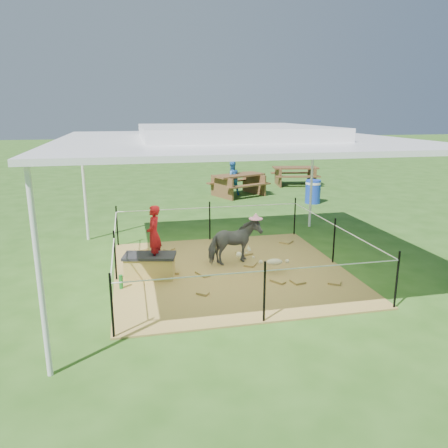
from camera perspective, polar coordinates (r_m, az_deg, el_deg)
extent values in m
plane|color=#2D5919|center=(8.92, 0.83, -6.24)|extent=(90.00, 90.00, 0.00)
cube|color=brown|center=(8.92, 0.84, -6.15)|extent=(4.60, 4.60, 0.03)
cylinder|color=silver|center=(11.32, -17.77, 4.38)|extent=(0.07, 0.07, 2.60)
cylinder|color=silver|center=(12.30, 11.37, 5.55)|extent=(0.07, 0.07, 2.60)
cylinder|color=silver|center=(5.55, -22.97, -6.36)|extent=(0.07, 0.07, 2.60)
cube|color=white|center=(8.36, 0.90, 10.93)|extent=(6.30, 6.30, 0.08)
cube|color=white|center=(8.35, 0.91, 11.96)|extent=(3.30, 3.30, 0.22)
cylinder|color=black|center=(10.71, -13.79, -0.29)|extent=(0.04, 0.04, 1.00)
cylinder|color=black|center=(10.88, -1.87, 0.36)|extent=(0.04, 0.04, 1.00)
cylinder|color=black|center=(11.49, 9.23, 0.95)|extent=(0.04, 0.04, 1.00)
cylinder|color=black|center=(8.55, -14.03, -4.08)|extent=(0.04, 0.04, 1.00)
cylinder|color=black|center=(9.51, 14.17, -2.20)|extent=(0.04, 0.04, 1.00)
cylinder|color=black|center=(6.46, -14.44, -10.38)|extent=(0.04, 0.04, 1.00)
cylinder|color=black|center=(6.73, 5.30, -8.90)|extent=(0.04, 0.04, 1.00)
cylinder|color=black|center=(7.68, 21.64, -6.87)|extent=(0.04, 0.04, 1.00)
cylinder|color=white|center=(10.80, -1.89, 2.16)|extent=(4.50, 0.02, 0.02)
cylinder|color=white|center=(6.60, 5.37, -6.11)|extent=(4.50, 0.02, 0.02)
cylinder|color=white|center=(9.42, 14.30, -0.16)|extent=(0.02, 4.50, 0.02)
cylinder|color=white|center=(8.45, -14.18, -1.83)|extent=(0.02, 4.50, 0.02)
cube|color=#B19140|center=(8.61, -9.64, -5.57)|extent=(1.00, 0.65, 0.41)
cube|color=black|center=(8.54, -9.71, -4.12)|extent=(1.07, 0.71, 0.05)
imported|color=#A30F15|center=(8.39, -9.18, -0.65)|extent=(0.35, 0.45, 1.11)
cylinder|color=#1A7624|center=(8.22, -13.31, -7.35)|extent=(0.09, 0.09, 0.26)
imported|color=#47474C|center=(9.15, 1.37, -2.42)|extent=(1.20, 0.79, 0.93)
cylinder|color=pink|center=(9.01, 1.39, 0.84)|extent=(0.29, 0.29, 0.13)
cylinder|color=#193DBC|center=(15.70, 11.54, 4.17)|extent=(0.67, 0.67, 0.82)
cube|color=brown|center=(16.76, 1.89, 5.12)|extent=(2.39, 2.10, 0.83)
cube|color=#56321D|center=(19.42, 9.25, 6.20)|extent=(2.11, 1.67, 0.80)
imported|color=#367FCA|center=(16.83, 1.02, 6.00)|extent=(0.71, 0.59, 1.31)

